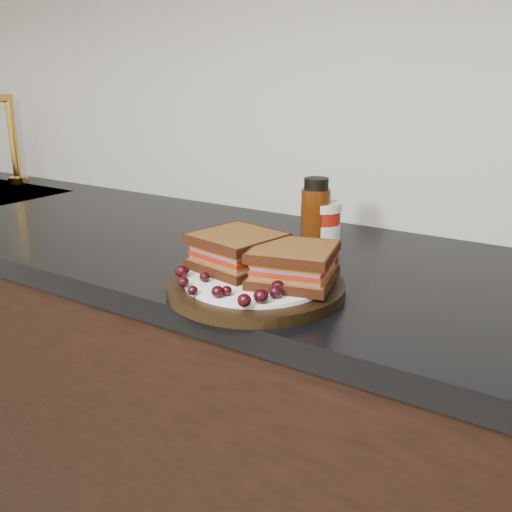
{
  "coord_description": "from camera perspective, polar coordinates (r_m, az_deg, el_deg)",
  "views": [
    {
      "loc": [
        0.56,
        0.81,
        1.23
      ],
      "look_at": [
        0.1,
        1.52,
        0.96
      ],
      "focal_mm": 40.0,
      "sensor_mm": 36.0,
      "label": 1
    }
  ],
  "objects": [
    {
      "name": "grape_0",
      "position": [
        0.9,
        -7.42,
        -1.51
      ],
      "size": [
        0.02,
        0.02,
        0.02
      ],
      "primitive_type": "ellipsoid",
      "color": "black",
      "rests_on": "plate"
    },
    {
      "name": "grape_17",
      "position": [
        0.95,
        -0.81,
        -0.36
      ],
      "size": [
        0.02,
        0.02,
        0.02
      ],
      "primitive_type": "ellipsoid",
      "color": "black",
      "rests_on": "plate"
    },
    {
      "name": "grape_10",
      "position": [
        0.85,
        4.27,
        -2.51
      ],
      "size": [
        0.02,
        0.02,
        0.02
      ],
      "primitive_type": "ellipsoid",
      "color": "black",
      "rests_on": "plate"
    },
    {
      "name": "sandwich_right",
      "position": [
        0.87,
        3.77,
        -0.85
      ],
      "size": [
        0.15,
        0.15,
        0.06
      ],
      "primitive_type": null,
      "rotation": [
        0.0,
        0.0,
        0.25
      ],
      "color": "brown",
      "rests_on": "plate"
    },
    {
      "name": "grape_8",
      "position": [
        0.81,
        1.97,
        -3.59
      ],
      "size": [
        0.02,
        0.02,
        0.02
      ],
      "primitive_type": "ellipsoid",
      "color": "black",
      "rests_on": "plate"
    },
    {
      "name": "wall_back",
      "position": [
        1.32,
        8.54,
        22.83
      ],
      "size": [
        4.0,
        0.01,
        2.7
      ],
      "primitive_type": "cube",
      "color": "silver",
      "rests_on": "ground_plane"
    },
    {
      "name": "plate",
      "position": [
        0.9,
        0.0,
        -3.1
      ],
      "size": [
        0.28,
        0.28,
        0.02
      ],
      "primitive_type": "cylinder",
      "color": "black",
      "rests_on": "countertop"
    },
    {
      "name": "grape_1",
      "position": [
        0.88,
        -5.16,
        -2.1
      ],
      "size": [
        0.02,
        0.02,
        0.02
      ],
      "primitive_type": "ellipsoid",
      "color": "black",
      "rests_on": "plate"
    },
    {
      "name": "grape_14",
      "position": [
        0.96,
        -2.42,
        -0.32
      ],
      "size": [
        0.02,
        0.02,
        0.02
      ],
      "primitive_type": "ellipsoid",
      "color": "black",
      "rests_on": "plate"
    },
    {
      "name": "grape_18",
      "position": [
        0.95,
        -3.12,
        -0.5
      ],
      "size": [
        0.02,
        0.02,
        0.02
      ],
      "primitive_type": "ellipsoid",
      "color": "black",
      "rests_on": "plate"
    },
    {
      "name": "base_cabinets",
      "position": [
        1.32,
        0.75,
        -19.58
      ],
      "size": [
        3.96,
        0.58,
        0.86
      ],
      "primitive_type": "cube",
      "color": "black",
      "rests_on": "ground_plane"
    },
    {
      "name": "grape_5",
      "position": [
        0.82,
        -2.96,
        -3.49
      ],
      "size": [
        0.02,
        0.02,
        0.01
      ],
      "primitive_type": "ellipsoid",
      "color": "black",
      "rests_on": "plate"
    },
    {
      "name": "grape_4",
      "position": [
        0.82,
        -3.86,
        -3.58
      ],
      "size": [
        0.02,
        0.02,
        0.02
      ],
      "primitive_type": "ellipsoid",
      "color": "black",
      "rests_on": "plate"
    },
    {
      "name": "grape_16",
      "position": [
        0.93,
        -5.27,
        -0.97
      ],
      "size": [
        0.02,
        0.02,
        0.02
      ],
      "primitive_type": "ellipsoid",
      "color": "black",
      "rests_on": "plate"
    },
    {
      "name": "grape_11",
      "position": [
        0.86,
        3.72,
        -2.35
      ],
      "size": [
        0.02,
        0.02,
        0.02
      ],
      "primitive_type": "ellipsoid",
      "color": "black",
      "rests_on": "plate"
    },
    {
      "name": "condiment_jar",
      "position": [
        1.07,
        6.63,
        2.68
      ],
      "size": [
        0.08,
        0.08,
        0.1
      ],
      "primitive_type": "cylinder",
      "rotation": [
        0.0,
        0.0,
        0.2
      ],
      "color": "#98170B",
      "rests_on": "countertop"
    },
    {
      "name": "grape_9",
      "position": [
        0.83,
        2.22,
        -3.08
      ],
      "size": [
        0.02,
        0.02,
        0.02
      ],
      "primitive_type": "ellipsoid",
      "color": "black",
      "rests_on": "plate"
    },
    {
      "name": "grape_19",
      "position": [
        0.94,
        -3.14,
        -0.5
      ],
      "size": [
        0.02,
        0.02,
        0.02
      ],
      "primitive_type": "ellipsoid",
      "color": "black",
      "rests_on": "plate"
    },
    {
      "name": "grape_13",
      "position": [
        0.98,
        -1.01,
        0.12
      ],
      "size": [
        0.02,
        0.02,
        0.02
      ],
      "primitive_type": "ellipsoid",
      "color": "black",
      "rests_on": "plate"
    },
    {
      "name": "grape_12",
      "position": [
        0.89,
        4.79,
        -1.7
      ],
      "size": [
        0.02,
        0.02,
        0.02
      ],
      "primitive_type": "ellipsoid",
      "color": "black",
      "rests_on": "plate"
    },
    {
      "name": "grape_15",
      "position": [
        0.92,
        -3.39,
        -0.97
      ],
      "size": [
        0.02,
        0.02,
        0.02
      ],
      "primitive_type": "ellipsoid",
      "color": "black",
      "rests_on": "plate"
    },
    {
      "name": "grape_2",
      "position": [
        0.86,
        -7.28,
        -2.58
      ],
      "size": [
        0.02,
        0.02,
        0.02
      ],
      "primitive_type": "ellipsoid",
      "color": "black",
      "rests_on": "plate"
    },
    {
      "name": "countertop",
      "position": [
        1.1,
        0.84,
        -0.66
      ],
      "size": [
        3.98,
        0.6,
        0.04
      ],
      "primitive_type": "cube",
      "color": "black",
      "rests_on": "base_cabinets"
    },
    {
      "name": "oil_bottle",
      "position": [
        1.06,
        5.94,
        3.78
      ],
      "size": [
        0.06,
        0.06,
        0.15
      ],
      "primitive_type": "cylinder",
      "rotation": [
        0.0,
        0.0,
        -0.2
      ],
      "color": "#451D06",
      "rests_on": "countertop"
    },
    {
      "name": "grape_7",
      "position": [
        0.79,
        0.5,
        -4.03
      ],
      "size": [
        0.02,
        0.02,
        0.02
      ],
      "primitive_type": "ellipsoid",
      "color": "black",
      "rests_on": "plate"
    },
    {
      "name": "sandwich_left",
      "position": [
        0.93,
        -1.88,
        0.52
      ],
      "size": [
        0.15,
        0.15,
        0.06
      ],
      "primitive_type": null,
      "rotation": [
        0.0,
        0.0,
        -0.19
      ],
      "color": "brown",
      "rests_on": "plate"
    },
    {
      "name": "grape_3",
      "position": [
        0.83,
        -6.36,
        -3.43
      ],
      "size": [
        0.02,
        0.02,
        0.01
      ],
      "primitive_type": "ellipsoid",
      "color": "black",
      "rests_on": "plate"
    },
    {
      "name": "grape_6",
      "position": [
        0.78,
        -1.19,
        -4.46
      ],
      "size": [
        0.02,
        0.02,
        0.02
      ],
      "primitive_type": "ellipsoid",
      "color": "black",
      "rests_on": "plate"
    },
    {
      "name": "faucet",
      "position": [
        1.95,
        -23.12,
        10.78
      ],
      "size": [
        0.06,
        0.22,
        0.28
      ],
      "primitive_type": null,
      "color": "#BC8C2F",
      "rests_on": "countertop"
    }
  ]
}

